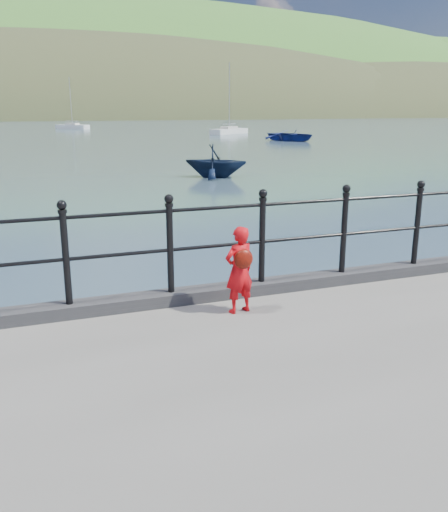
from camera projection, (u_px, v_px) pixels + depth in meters
name	position (u px, v px, depth m)	size (l,w,h in m)	color
ground	(214.00, 365.00, 7.23)	(600.00, 600.00, 0.00)	#2D4251
kerb	(218.00, 292.00, 6.81)	(60.00, 0.30, 0.15)	#28282B
railing	(217.00, 234.00, 6.61)	(18.11, 0.11, 1.20)	black
far_shore	(118.00, 168.00, 242.58)	(830.00, 200.00, 156.00)	#333A21
child	(239.00, 269.00, 6.21)	(0.42, 0.35, 1.02)	red
launch_blue	(292.00, 135.00, 56.79)	(4.04, 5.65, 1.17)	navy
launch_navy	(216.00, 161.00, 26.62)	(2.66, 3.08, 1.62)	black
sailboat_deep	(73.00, 127.00, 89.59)	(5.35, 5.06, 8.46)	white
sailboat_far	(229.00, 131.00, 72.14)	(6.37, 5.16, 9.28)	white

